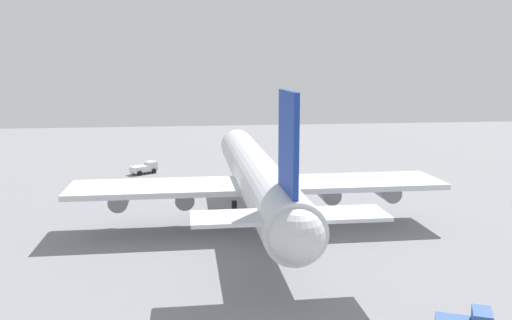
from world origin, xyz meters
The scene contains 5 objects.
ground_plane centered at (0.00, 0.00, 0.00)m, with size 236.89×236.89×0.00m, color gray.
cargo_airplane centered at (-0.27, 0.00, 6.38)m, with size 59.22×48.36×18.75m.
cargo_loader centered at (33.07, -3.14, 1.08)m, with size 4.06×2.90×2.16m.
maintenance_van centered at (35.19, 17.43, 1.13)m, with size 4.79×5.48×2.22m.
safety_cone_nose centered at (26.65, 0.68, 0.38)m, with size 0.54×0.54×0.77m, color orange.
Camera 1 is at (-70.84, 9.31, 21.02)m, focal length 37.92 mm.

